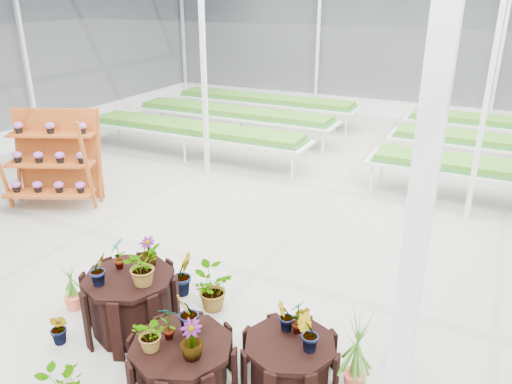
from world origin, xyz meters
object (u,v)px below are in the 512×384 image
at_px(plinth_low, 290,360).
at_px(plinth_tall, 131,303).
at_px(plinth_mid, 183,367).
at_px(shelf_rack, 51,160).

bearing_deg(plinth_low, plinth_tall, -177.40).
relative_size(plinth_tall, plinth_low, 1.09).
xyz_separation_m(plinth_tall, plinth_low, (2.20, 0.10, -0.16)).
bearing_deg(plinth_mid, plinth_low, 34.99).
xyz_separation_m(plinth_tall, shelf_rack, (-4.15, 2.64, 0.57)).
height_order(plinth_mid, shelf_rack, shelf_rack).
bearing_deg(plinth_low, plinth_mid, -145.01).
height_order(plinth_mid, plinth_low, plinth_mid).
relative_size(plinth_tall, shelf_rack, 0.62).
xyz_separation_m(plinth_low, shelf_rack, (-6.35, 2.54, 0.73)).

